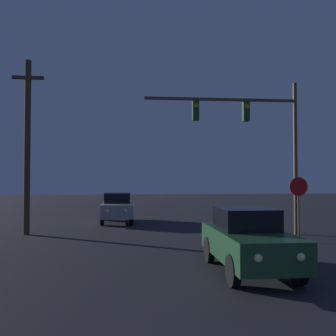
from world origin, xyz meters
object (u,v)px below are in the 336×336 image
Objects in this scene: car_near at (248,240)px; traffic_signal_mast at (257,131)px; car_far at (117,207)px; stop_sign at (298,196)px; utility_pole at (27,144)px.

traffic_signal_mast is (2.47, 6.49, 3.78)m from car_near.
stop_sign is at bearing 133.44° from car_far.
stop_sign is (1.02, -1.96, -2.84)m from traffic_signal_mast.
traffic_signal_mast reaches higher than stop_sign.
car_near is 5.79m from stop_sign.
stop_sign reaches higher than car_far.
car_far is 1.68× the size of stop_sign.
utility_pole is (-10.32, 1.01, -0.57)m from traffic_signal_mast.
car_near is 0.54× the size of utility_pole.
stop_sign is 0.33× the size of utility_pole.
stop_sign is at bearing -128.30° from car_near.
traffic_signal_mast is at bearing 138.06° from car_far.
car_near and car_far have the same top height.
car_far is 10.55m from stop_sign.
utility_pole is at bearing 174.41° from traffic_signal_mast.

